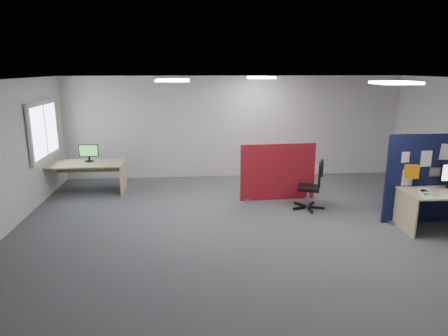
{
  "coord_description": "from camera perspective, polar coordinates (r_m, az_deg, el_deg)",
  "views": [
    {
      "loc": [
        -1.18,
        -7.08,
        2.89
      ],
      "look_at": [
        -0.56,
        0.42,
        1.0
      ],
      "focal_mm": 32.0,
      "sensor_mm": 36.0,
      "label": 1
    }
  ],
  "objects": [
    {
      "name": "window",
      "position": [
        9.74,
        -24.32,
        4.93
      ],
      "size": [
        0.06,
        1.7,
        1.3
      ],
      "color": "white",
      "rests_on": "wall_left"
    },
    {
      "name": "red_divider",
      "position": [
        8.98,
        7.7,
        -0.64
      ],
      "size": [
        1.7,
        0.3,
        1.27
      ],
      "rotation": [
        0.0,
        0.0,
        0.06
      ],
      "color": "maroon",
      "rests_on": "floor"
    },
    {
      "name": "navy_divider",
      "position": [
        8.58,
        28.2,
        -1.33
      ],
      "size": [
        2.08,
        0.3,
        1.71
      ],
      "color": "#0E0F34",
      "rests_on": "floor"
    },
    {
      "name": "desk_papers",
      "position": [
        8.11,
        28.55,
        -3.12
      ],
      "size": [
        1.4,
        0.7,
        0.0
      ],
      "color": "white",
      "rests_on": "main_desk"
    },
    {
      "name": "wall_left",
      "position": [
        7.97,
        -29.25,
        1.13
      ],
      "size": [
        0.02,
        7.0,
        2.7
      ],
      "primitive_type": "cube",
      "color": "silver",
      "rests_on": "floor"
    },
    {
      "name": "office_chair",
      "position": [
        8.51,
        12.74,
        -2.02
      ],
      "size": [
        0.68,
        0.65,
        1.02
      ],
      "rotation": [
        0.0,
        0.0,
        -0.32
      ],
      "color": "black",
      "rests_on": "floor"
    },
    {
      "name": "floor",
      "position": [
        7.74,
        4.41,
        -7.88
      ],
      "size": [
        9.0,
        9.0,
        0.0
      ],
      "primitive_type": "plane",
      "color": "#57595F",
      "rests_on": "ground"
    },
    {
      "name": "ceiling",
      "position": [
        7.18,
        4.82,
        12.52
      ],
      "size": [
        9.0,
        7.0,
        0.02
      ],
      "primitive_type": "cube",
      "color": "white",
      "rests_on": "wall_back"
    },
    {
      "name": "ceiling_lights",
      "position": [
        7.9,
        6.45,
        12.4
      ],
      "size": [
        4.1,
        4.1,
        0.04
      ],
      "color": "white",
      "rests_on": "ceiling"
    },
    {
      "name": "second_desk",
      "position": [
        9.99,
        -19.11,
        -0.19
      ],
      "size": [
        1.78,
        0.89,
        0.73
      ],
      "color": "beige",
      "rests_on": "floor"
    },
    {
      "name": "wall_back",
      "position": [
        10.76,
        1.6,
        5.86
      ],
      "size": [
        9.0,
        0.02,
        2.7
      ],
      "primitive_type": "cube",
      "color": "silver",
      "rests_on": "floor"
    },
    {
      "name": "wall_front",
      "position": [
        4.08,
        12.6,
        -8.5
      ],
      "size": [
        9.0,
        0.02,
        2.7
      ],
      "primitive_type": "cube",
      "color": "silver",
      "rests_on": "floor"
    },
    {
      "name": "monitor_second",
      "position": [
        9.96,
        -18.75,
        2.15
      ],
      "size": [
        0.46,
        0.21,
        0.41
      ],
      "rotation": [
        0.0,
        0.0,
        -0.04
      ],
      "color": "black",
      "rests_on": "second_desk"
    }
  ]
}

